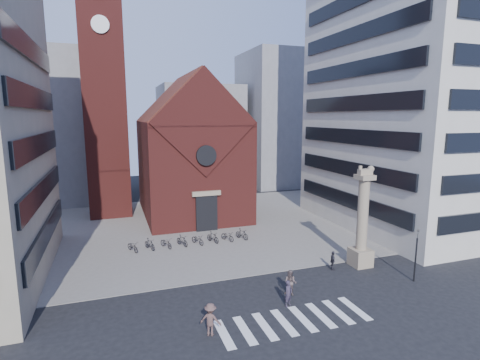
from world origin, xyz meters
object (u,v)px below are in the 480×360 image
pedestrian_0 (288,293)px  pedestrian_2 (333,261)px  scooter_0 (133,246)px  traffic_light (416,253)px  lion_column (362,227)px  pedestrian_1 (290,283)px

pedestrian_0 → pedestrian_2: size_ratio=1.12×
scooter_0 → pedestrian_2: bearing=-57.2°
pedestrian_2 → traffic_light: bearing=-106.2°
lion_column → traffic_light: lion_column is taller
pedestrian_0 → pedestrian_1: (0.83, 1.36, 0.02)m
scooter_0 → traffic_light: bearing=-59.2°
pedestrian_1 → scooter_0: pedestrian_1 is taller
lion_column → pedestrian_1: size_ratio=4.71×
traffic_light → pedestrian_1: traffic_light is taller
traffic_light → pedestrian_1: size_ratio=2.33×
pedestrian_0 → lion_column: bearing=-5.5°
traffic_light → pedestrian_0: bearing=-178.9°
traffic_light → scooter_0: bearing=145.7°
lion_column → scooter_0: size_ratio=4.69×
pedestrian_1 → scooter_0: size_ratio=1.00×
pedestrian_1 → scooter_0: bearing=172.5°
pedestrian_0 → pedestrian_2: pedestrian_0 is taller
pedestrian_1 → pedestrian_2: 6.08m
lion_column → scooter_0: (-18.22, 9.80, -2.92)m
lion_column → pedestrian_1: (-8.10, -2.86, -2.54)m
lion_column → pedestrian_2: 3.82m
pedestrian_2 → pedestrian_1: bearing=142.1°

